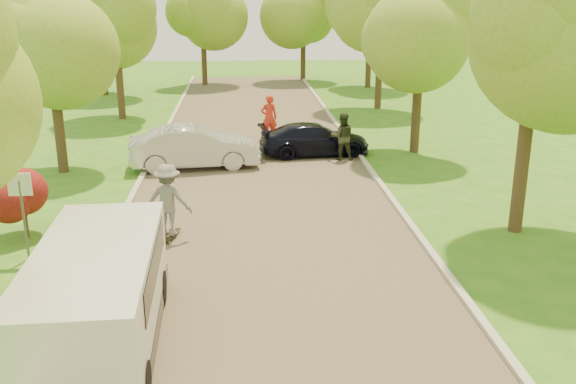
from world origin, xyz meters
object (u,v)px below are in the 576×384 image
object	(u,v)px
skateboarder	(168,200)
dark_sedan	(314,139)
person_olive	(342,137)
minivan	(98,297)
silver_sedan	(194,147)
longboard	(170,235)
person_striped	(269,118)
street_sign	(21,198)

from	to	relation	value
skateboarder	dark_sedan	bearing A→B (deg)	-105.93
skateboarder	person_olive	world-z (taller)	skateboarder
minivan	dark_sedan	distance (m)	15.09
minivan	silver_sedan	bearing A→B (deg)	83.89
minivan	skateboarder	xyz separation A→B (m)	(0.70, 5.36, 0.05)
minivan	skateboarder	world-z (taller)	skateboarder
longboard	person_striped	distance (m)	11.86
silver_sedan	person_olive	distance (m)	5.63
street_sign	skateboarder	distance (m)	3.52
dark_sedan	minivan	bearing A→B (deg)	153.05
person_olive	person_striped	bearing A→B (deg)	-49.29
skateboarder	person_olive	size ratio (longest dim) A/B	1.04
street_sign	person_olive	size ratio (longest dim) A/B	1.19
longboard	person_striped	size ratio (longest dim) A/B	0.51
street_sign	skateboarder	bearing A→B (deg)	18.58
street_sign	minivan	xyz separation A→B (m)	(2.60, -4.25, -0.54)
street_sign	dark_sedan	xyz separation A→B (m)	(8.10, 9.80, -0.93)
street_sign	person_olive	bearing A→B (deg)	44.50
minivan	silver_sedan	distance (m)	12.48
longboard	minivan	bearing A→B (deg)	95.55
street_sign	person_striped	world-z (taller)	street_sign
dark_sedan	longboard	size ratio (longest dim) A/B	4.30
longboard	street_sign	bearing A→B (deg)	31.58
skateboarder	person_olive	distance (m)	9.72
longboard	dark_sedan	bearing A→B (deg)	-105.93
silver_sedan	longboard	distance (m)	7.12
street_sign	silver_sedan	size ratio (longest dim) A/B	0.47
silver_sedan	street_sign	bearing A→B (deg)	150.44
minivan	person_striped	bearing A→B (deg)	75.12
minivan	person_olive	world-z (taller)	minivan
person_olive	silver_sedan	bearing A→B (deg)	11.83
dark_sedan	street_sign	bearing A→B (deg)	134.84
dark_sedan	skateboarder	xyz separation A→B (m)	(-4.80, -8.69, 0.45)
longboard	person_olive	world-z (taller)	person_olive
dark_sedan	longboard	distance (m)	9.94
dark_sedan	person_olive	size ratio (longest dim) A/B	2.37
silver_sedan	person_striped	bearing A→B (deg)	-40.72
person_striped	minivan	bearing A→B (deg)	66.34
street_sign	minivan	size ratio (longest dim) A/B	0.41
silver_sedan	dark_sedan	distance (m)	4.87
person_striped	person_olive	xyz separation A→B (m)	(2.64, -3.59, -0.08)
person_striped	person_olive	bearing A→B (deg)	115.57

